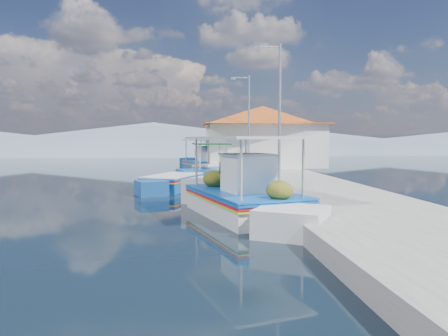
{
  "coord_description": "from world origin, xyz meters",
  "views": [
    {
      "loc": [
        0.67,
        -15.86,
        2.54
      ],
      "look_at": [
        2.22,
        1.84,
        1.3
      ],
      "focal_mm": 34.14,
      "sensor_mm": 36.0,
      "label": 1
    }
  ],
  "objects": [
    {
      "name": "quay",
      "position": [
        5.9,
        6.0,
        0.25
      ],
      "size": [
        5.0,
        44.0,
        0.5
      ],
      "primitive_type": "cube",
      "color": "#ABA8A0",
      "rests_on": "ground"
    },
    {
      "name": "harbor_building",
      "position": [
        6.2,
        15.0,
        2.78
      ],
      "size": [
        10.49,
        10.49,
        4.4
      ],
      "color": "white",
      "rests_on": "quay"
    },
    {
      "name": "caique_green_canopy",
      "position": [
        2.09,
        9.74,
        0.37
      ],
      "size": [
        2.19,
        6.64,
        2.48
      ],
      "rotation": [
        0.0,
        0.0,
        -0.05
      ],
      "color": "white",
      "rests_on": "ground"
    },
    {
      "name": "lamp_post_far",
      "position": [
        4.51,
        11.0,
        3.85
      ],
      "size": [
        1.21,
        0.14,
        6.0
      ],
      "color": "#A5A8AD",
      "rests_on": "quay"
    },
    {
      "name": "mountain_ridge",
      "position": [
        6.54,
        56.0,
        2.04
      ],
      "size": [
        171.4,
        96.0,
        5.5
      ],
      "color": "gray",
      "rests_on": "ground"
    },
    {
      "name": "caique_blue_hull",
      "position": [
        -0.06,
        5.23,
        0.3
      ],
      "size": [
        3.45,
        5.72,
        1.11
      ],
      "rotation": [
        0.0,
        0.0,
        0.42
      ],
      "color": "#194D96",
      "rests_on": "ground"
    },
    {
      "name": "caique_far",
      "position": [
        2.01,
        17.46,
        0.5
      ],
      "size": [
        3.83,
        7.37,
        2.71
      ],
      "rotation": [
        0.0,
        0.0,
        -0.32
      ],
      "color": "#194D96",
      "rests_on": "ground"
    },
    {
      "name": "lamp_post_near",
      "position": [
        4.51,
        2.0,
        3.85
      ],
      "size": [
        1.21,
        0.14,
        6.0
      ],
      "color": "#A5A8AD",
      "rests_on": "quay"
    },
    {
      "name": "ground",
      "position": [
        0.0,
        0.0,
        0.0
      ],
      "size": [
        160.0,
        160.0,
        0.0
      ],
      "primitive_type": "plane",
      "color": "black",
      "rests_on": "ground"
    },
    {
      "name": "bollards",
      "position": [
        3.8,
        5.25,
        0.65
      ],
      "size": [
        0.2,
        17.2,
        0.3
      ],
      "color": "#A5A8AD",
      "rests_on": "quay"
    },
    {
      "name": "main_caique",
      "position": [
        2.55,
        -2.08,
        0.55
      ],
      "size": [
        4.11,
        8.4,
        2.88
      ],
      "rotation": [
        0.0,
        0.0,
        -0.28
      ],
      "color": "white",
      "rests_on": "ground"
    }
  ]
}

